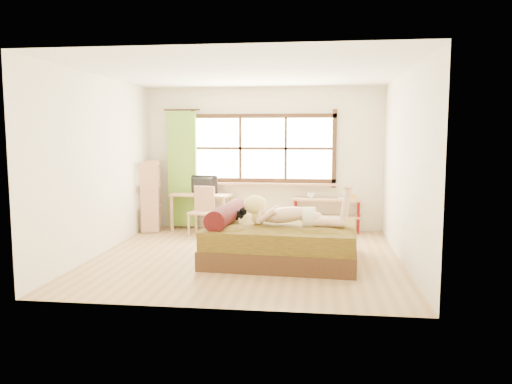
# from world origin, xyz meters

# --- Properties ---
(floor) EXTENTS (4.50, 4.50, 0.00)m
(floor) POSITION_xyz_m (0.00, 0.00, 0.00)
(floor) COLOR #9E754C
(floor) RESTS_ON ground
(ceiling) EXTENTS (4.50, 4.50, 0.00)m
(ceiling) POSITION_xyz_m (0.00, 0.00, 2.70)
(ceiling) COLOR white
(ceiling) RESTS_ON wall_back
(wall_back) EXTENTS (4.50, 0.00, 4.50)m
(wall_back) POSITION_xyz_m (0.00, 2.25, 1.35)
(wall_back) COLOR silver
(wall_back) RESTS_ON floor
(wall_front) EXTENTS (4.50, 0.00, 4.50)m
(wall_front) POSITION_xyz_m (0.00, -2.25, 1.35)
(wall_front) COLOR silver
(wall_front) RESTS_ON floor
(wall_left) EXTENTS (0.00, 4.50, 4.50)m
(wall_left) POSITION_xyz_m (-2.25, 0.00, 1.35)
(wall_left) COLOR silver
(wall_left) RESTS_ON floor
(wall_right) EXTENTS (0.00, 4.50, 4.50)m
(wall_right) POSITION_xyz_m (2.25, 0.00, 1.35)
(wall_right) COLOR silver
(wall_right) RESTS_ON floor
(window) EXTENTS (2.80, 0.16, 1.46)m
(window) POSITION_xyz_m (0.00, 2.22, 1.51)
(window) COLOR #FFEDBF
(window) RESTS_ON wall_back
(curtain) EXTENTS (0.55, 0.10, 2.20)m
(curtain) POSITION_xyz_m (-1.55, 2.13, 1.15)
(curtain) COLOR #569929
(curtain) RESTS_ON wall_back
(bed) EXTENTS (2.22, 1.83, 0.80)m
(bed) POSITION_xyz_m (0.49, -0.13, 0.29)
(bed) COLOR black
(bed) RESTS_ON floor
(woman) EXTENTS (1.50, 0.52, 0.63)m
(woman) POSITION_xyz_m (0.70, -0.19, 0.84)
(woman) COLOR #E4B293
(woman) RESTS_ON bed
(kitten) EXTENTS (0.32, 0.15, 0.25)m
(kitten) POSITION_xyz_m (-0.17, -0.04, 0.65)
(kitten) COLOR black
(kitten) RESTS_ON bed
(desk) EXTENTS (1.18, 0.68, 0.70)m
(desk) POSITION_xyz_m (-1.14, 1.95, 0.61)
(desk) COLOR #A8765B
(desk) RESTS_ON floor
(monitor) EXTENTS (0.60, 0.17, 0.34)m
(monitor) POSITION_xyz_m (-1.14, 2.00, 0.87)
(monitor) COLOR black
(monitor) RESTS_ON desk
(chair) EXTENTS (0.45, 0.45, 0.87)m
(chair) POSITION_xyz_m (-1.03, 1.58, 0.49)
(chair) COLOR #A8765B
(chair) RESTS_ON floor
(pipe_shelf) EXTENTS (1.28, 0.36, 0.72)m
(pipe_shelf) POSITION_xyz_m (1.23, 2.07, 0.46)
(pipe_shelf) COLOR #A8765B
(pipe_shelf) RESTS_ON floor
(cup) EXTENTS (0.14, 0.14, 0.10)m
(cup) POSITION_xyz_m (0.92, 2.07, 0.69)
(cup) COLOR gray
(cup) RESTS_ON pipe_shelf
(book) EXTENTS (0.17, 0.23, 0.02)m
(book) POSITION_xyz_m (1.42, 2.07, 0.64)
(book) COLOR gray
(book) RESTS_ON pipe_shelf
(bookshelf) EXTENTS (0.44, 0.63, 1.31)m
(bookshelf) POSITION_xyz_m (-2.08, 1.81, 0.67)
(bookshelf) COLOR #A8765B
(bookshelf) RESTS_ON floor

